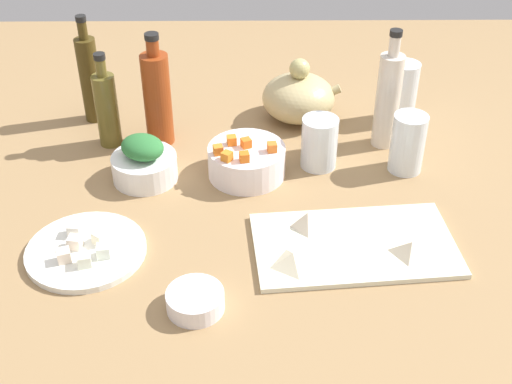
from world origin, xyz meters
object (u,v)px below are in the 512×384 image
Objects in this scene: bottle_0 at (107,108)px; drinking_glass_2 at (408,143)px; bowl_greens at (145,168)px; bottle_3 at (388,98)px; bottle_1 at (157,97)px; teapot at (299,97)px; bottle_2 at (90,78)px; drinking_glass_0 at (402,92)px; plate_tofu at (86,251)px; cutting_board at (354,245)px; drinking_glass_1 at (319,143)px; bowl_carrots at (247,161)px; bowl_small_side at (195,301)px.

drinking_glass_2 is (61.43, -10.65, -2.46)cm from bottle_0.
bottle_3 reaches higher than bowl_greens.
bottle_0 is 10.88cm from bottle_1.
bottle_0 is at bearing 123.73° from bowl_greens.
teapot is (31.92, 23.92, 2.94)cm from bowl_greens.
bottle_2 is (-14.34, 24.32, 7.75)cm from bowl_greens.
plate_tofu is at bearing -143.45° from drinking_glass_0.
teapot is 32.18cm from bottle_1.
teapot is at bearing 134.22° from drinking_glass_2.
cutting_board is 52.90cm from bottle_1.
bottle_2 is 64.91cm from bottle_3.
bottle_0 is 1.69× the size of drinking_glass_2.
drinking_glass_2 is at bearing -5.48° from drinking_glass_1.
bowl_greens is 0.84× the size of bowl_carrots.
bottle_1 is at bearing -170.23° from drinking_glass_0.
bowl_carrots is at bearing 77.94° from bowl_small_side.
teapot is at bearing 98.91° from cutting_board.
bottle_2 is 1.79× the size of drinking_glass_0.
bowl_carrots is 32.52cm from bottle_3.
bowl_small_side reaches higher than plate_tofu.
bowl_greens is 51.88cm from bottle_3.
plate_tofu is 0.85× the size of bottle_2.
bottle_0 is at bearing -165.77° from teapot.
drinking_glass_0 is 1.11× the size of drinking_glass_2.
drinking_glass_0 is 1.28× the size of drinking_glass_1.
drinking_glass_2 is at bearing -45.78° from teapot.
teapot is at bearing 98.77° from drinking_glass_1.
bottle_0 is 62.39cm from drinking_glass_2.
bottle_0 is 12.14cm from bottle_2.
bowl_greens is at bearing -156.85° from drinking_glass_0.
bowl_carrots is 15.23cm from drinking_glass_1.
bottle_1 is 35.08cm from drinking_glass_1.
bowl_small_side is (-26.83, -14.54, 1.14)cm from cutting_board.
bottle_2 reaches higher than bowl_small_side.
drinking_glass_0 is (15.99, 45.18, 6.35)cm from cutting_board.
bottle_1 reaches higher than cutting_board.
drinking_glass_2 reaches higher than cutting_board.
bowl_carrots is 0.87× the size of teapot.
teapot is 42.37cm from bottle_0.
bowl_greens is at bearing -96.46° from bottle_1.
bowl_carrots is 1.69× the size of bowl_small_side.
teapot is 29.36cm from drinking_glass_2.
bowl_greens is 20.27cm from bowl_carrots.
bottle_0 reaches higher than bowl_greens.
drinking_glass_1 is 17.58cm from drinking_glass_2.
drinking_glass_1 is at bearing 12.95° from bowl_carrots.
bottle_1 is at bearing 4.27° from bottle_0.
bottle_2 reaches higher than teapot.
bowl_carrots is at bearing -167.05° from drinking_glass_1.
bottle_2 reaches higher than plate_tofu.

